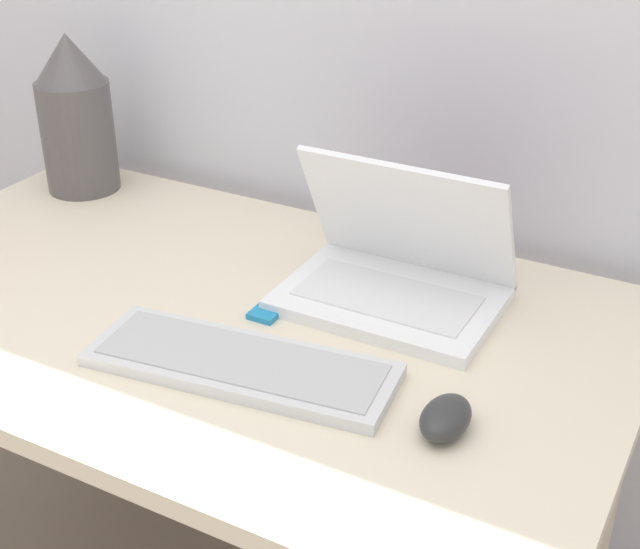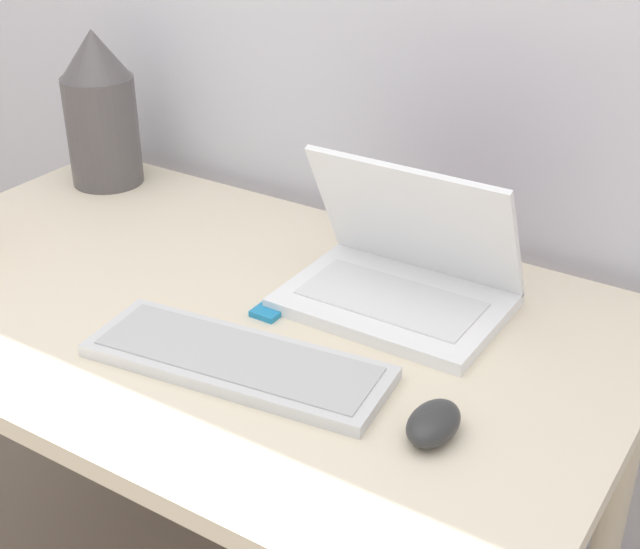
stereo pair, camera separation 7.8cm
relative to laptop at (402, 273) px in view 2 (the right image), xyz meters
name	(u,v)px [view 2 (the right image)]	position (x,y,z in m)	size (l,w,h in m)	color
desk	(224,353)	(-0.23, -0.15, -0.14)	(1.25, 0.74, 0.75)	beige
laptop	(402,273)	(0.00, 0.00, 0.00)	(0.32, 0.23, 0.23)	white
keyboard	(237,361)	(-0.10, -0.27, -0.04)	(0.44, 0.19, 0.02)	silver
mouse	(433,423)	(0.18, -0.27, -0.03)	(0.06, 0.09, 0.04)	#2D2D2D
vase	(100,110)	(-0.72, 0.11, 0.10)	(0.14, 0.14, 0.30)	#514C4C
mp3_player	(271,310)	(-0.15, -0.13, -0.04)	(0.04, 0.06, 0.01)	#1E7FB7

